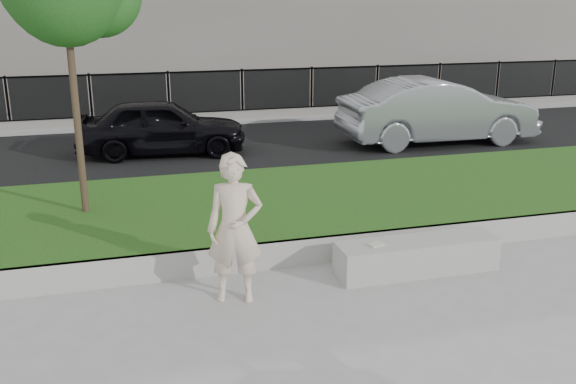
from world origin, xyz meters
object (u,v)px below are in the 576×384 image
object	(u,v)px
book	(376,244)
car_dark	(162,126)
man	(235,229)
car_silver	(438,111)
stone_bench	(417,256)

from	to	relation	value
book	car_dark	world-z (taller)	car_dark
book	man	bearing A→B (deg)	169.56
car_silver	man	bearing A→B (deg)	138.44
car_silver	car_dark	bearing A→B (deg)	85.62
man	car_dark	size ratio (longest dim) A/B	0.48
stone_bench	car_dark	size ratio (longest dim) A/B	0.58
car_silver	stone_bench	bearing A→B (deg)	150.92
book	car_silver	world-z (taller)	car_silver
man	car_dark	xyz separation A→B (m)	(-0.20, 8.03, -0.23)
book	car_dark	bearing A→B (deg)	90.87
book	car_silver	size ratio (longest dim) A/B	0.04
book	car_dark	xyz separation A→B (m)	(-2.15, 7.90, 0.24)
stone_bench	car_silver	size ratio (longest dim) A/B	0.45
book	car_silver	xyz separation A→B (m)	(4.80, 7.26, 0.39)
book	car_silver	bearing A→B (deg)	42.13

